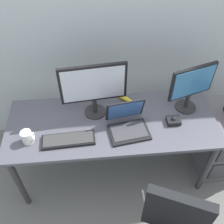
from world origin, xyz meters
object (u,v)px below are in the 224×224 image
at_px(trackball_mouse, 173,121).
at_px(coffee_mug, 27,137).
at_px(laptop, 128,124).
at_px(banana, 124,98).
at_px(monitor_main, 94,87).
at_px(monitor_side, 192,85).
at_px(file_cabinet, 224,139).
at_px(keyboard, 68,140).

height_order(trackball_mouse, coffee_mug, coffee_mug).
height_order(laptop, banana, laptop).
distance_m(monitor_main, laptop, 0.40).
xyz_separation_m(laptop, banana, (0.01, 0.34, -0.03)).
height_order(monitor_side, trackball_mouse, monitor_side).
bearing_deg(banana, file_cabinet, -14.51).
height_order(monitor_side, keyboard, monitor_side).
bearing_deg(banana, trackball_mouse, -40.21).
xyz_separation_m(file_cabinet, keyboard, (-1.43, -0.18, 0.39)).
height_order(monitor_side, banana, monitor_side).
relative_size(monitor_main, laptop, 1.51).
height_order(keyboard, trackball_mouse, trackball_mouse).
xyz_separation_m(laptop, trackball_mouse, (0.38, 0.03, -0.03)).
xyz_separation_m(trackball_mouse, banana, (-0.37, 0.31, -0.00)).
height_order(coffee_mug, banana, coffee_mug).
xyz_separation_m(monitor_main, banana, (0.26, 0.14, -0.27)).
distance_m(monitor_main, monitor_side, 0.79).
bearing_deg(trackball_mouse, monitor_side, 47.15).
distance_m(keyboard, trackball_mouse, 0.86).
bearing_deg(keyboard, laptop, 10.34).
bearing_deg(banana, keyboard, -138.53).
bearing_deg(banana, monitor_main, -152.16).
xyz_separation_m(monitor_main, monitor_side, (0.79, -0.01, -0.04)).
bearing_deg(monitor_main, laptop, -39.05).
distance_m(monitor_main, coffee_mug, 0.63).
relative_size(keyboard, coffee_mug, 3.91).
bearing_deg(laptop, trackball_mouse, 4.09).
bearing_deg(coffee_mug, banana, 27.07).
bearing_deg(keyboard, file_cabinet, 7.19).
relative_size(monitor_side, laptop, 1.23).
distance_m(file_cabinet, monitor_main, 1.39).
bearing_deg(monitor_main, file_cabinet, -5.04).
bearing_deg(monitor_main, coffee_mug, -153.32).
xyz_separation_m(monitor_side, keyboard, (-1.01, -0.28, -0.23)).
bearing_deg(banana, coffee_mug, -152.93).
bearing_deg(laptop, keyboard, -169.66).
relative_size(monitor_main, monitor_side, 1.23).
height_order(keyboard, coffee_mug, coffee_mug).
height_order(file_cabinet, keyboard, keyboard).
relative_size(file_cabinet, laptop, 1.95).
bearing_deg(monitor_side, keyboard, -164.58).
bearing_deg(trackball_mouse, laptop, -175.91).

